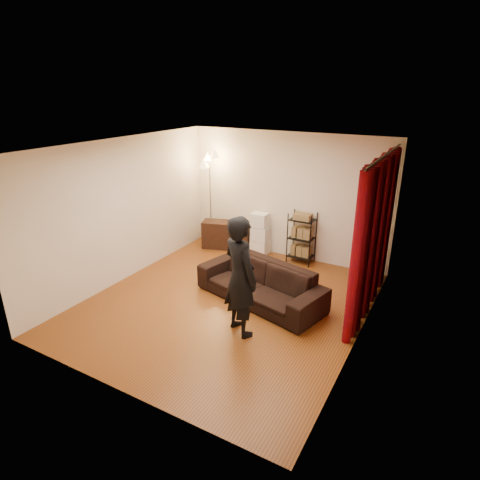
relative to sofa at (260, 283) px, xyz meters
The scene contains 14 objects.
floor 0.69m from the sofa, 140.63° to the right, with size 5.00×5.00×0.00m, color brown.
ceiling 2.44m from the sofa, 140.63° to the right, with size 5.00×5.00×0.00m, color white.
wall_back 2.40m from the sofa, 102.26° to the left, with size 5.00×5.00×0.00m, color beige.
wall_front 3.09m from the sofa, 99.10° to the right, with size 5.00×5.00×0.00m, color beige.
wall_left 2.92m from the sofa, behind, with size 5.00×5.00×0.00m, color beige.
wall_right 2.09m from the sofa, 11.95° to the right, with size 5.00×5.00×0.00m, color beige.
curtain_rod 2.90m from the sofa, 23.85° to the left, with size 0.04×0.04×2.65m, color black.
curtain 2.05m from the sofa, 24.10° to the left, with size 0.22×2.65×2.55m, color #630303, non-canonical shape.
sofa is the anchor object (origin of this frame).
person 1.18m from the sofa, 80.87° to the right, with size 0.68×0.45×1.87m, color black.
media_cabinet 2.59m from the sofa, 134.46° to the left, with size 1.08×0.41×0.63m, color black.
storage_boxes 2.17m from the sofa, 116.83° to the left, with size 0.38×0.30×0.95m, color silver, non-canonical shape.
wire_shelf 1.91m from the sofa, 89.43° to the left, with size 0.50×0.35×1.11m, color black, non-canonical shape.
floor_lamp 2.89m from the sofa, 140.95° to the left, with size 0.40×0.40×2.21m, color silver, non-canonical shape.
Camera 1 is at (3.21, -5.25, 3.54)m, focal length 30.00 mm.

